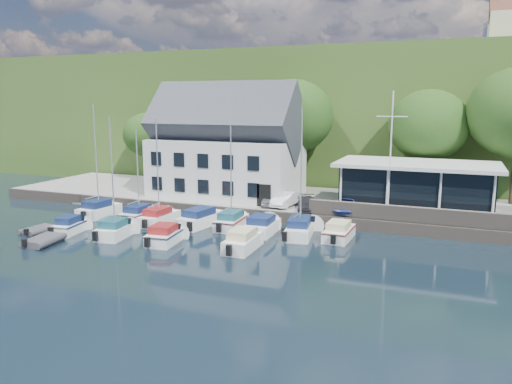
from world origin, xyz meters
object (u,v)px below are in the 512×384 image
(boat_r1_0, at_px, (96,164))
(boat_r1_2, at_px, (158,173))
(boat_r1_6, at_px, (301,178))
(dinghy_0, at_px, (38,229))
(car_silver, at_px, (270,199))
(boat_r1_4, at_px, (231,174))
(harbor_building, at_px, (226,151))
(boat_r2_1, at_px, (113,180))
(car_dgrey, at_px, (307,203))
(boat_r2_0, at_px, (70,224))
(car_blue, at_px, (348,205))
(boat_r2_3, at_px, (243,239))
(car_white, at_px, (286,199))
(club_pavilion, at_px, (416,186))
(dinghy_1, at_px, (44,239))
(flagpole, at_px, (390,154))
(boat_r2_2, at_px, (165,234))
(boat_r1_3, at_px, (201,217))
(boat_r1_7, at_px, (339,230))
(boat_r1_5, at_px, (262,224))
(boat_r1_1, at_px, (138,171))

(boat_r1_0, bearing_deg, boat_r1_2, 2.81)
(boat_r1_6, height_order, dinghy_0, boat_r1_6)
(car_silver, distance_m, boat_r1_4, 6.18)
(harbor_building, relative_size, boat_r2_1, 1.62)
(car_dgrey, bearing_deg, boat_r2_0, -161.72)
(car_blue, bearing_deg, boat_r2_3, -114.43)
(car_white, bearing_deg, boat_r2_0, -132.16)
(boat_r2_1, distance_m, dinghy_0, 7.69)
(club_pavilion, bearing_deg, boat_r1_6, -133.55)
(boat_r1_6, bearing_deg, dinghy_1, -160.26)
(flagpole, height_order, dinghy_1, flagpole)
(car_dgrey, relative_size, dinghy_0, 1.36)
(boat_r1_2, bearing_deg, car_blue, 24.30)
(boat_r1_4, distance_m, dinghy_0, 15.69)
(boat_r1_4, distance_m, boat_r2_1, 9.09)
(car_blue, height_order, boat_r2_2, car_blue)
(car_dgrey, relative_size, boat_r2_1, 0.42)
(car_blue, height_order, boat_r1_3, car_blue)
(boat_r1_0, height_order, boat_r2_2, boat_r1_0)
(boat_r1_2, distance_m, boat_r2_0, 7.93)
(boat_r1_7, bearing_deg, boat_r1_0, -176.83)
(boat_r1_3, bearing_deg, boat_r1_5, 4.46)
(car_dgrey, relative_size, boat_r1_4, 0.42)
(car_silver, height_order, boat_r2_3, car_silver)
(boat_r1_0, xyz_separation_m, dinghy_1, (2.05, -8.57, -4.36))
(car_white, bearing_deg, boat_r1_5, -81.27)
(flagpole, bearing_deg, car_white, 177.16)
(boat_r1_5, relative_size, boat_r2_1, 0.63)
(boat_r1_3, relative_size, boat_r2_2, 1.38)
(boat_r2_1, bearing_deg, boat_r1_6, 14.69)
(boat_r1_7, relative_size, boat_r2_1, 0.59)
(car_blue, relative_size, boat_r1_6, 0.42)
(boat_r1_6, height_order, boat_r2_3, boat_r1_6)
(car_dgrey, distance_m, boat_r1_6, 5.77)
(boat_r1_0, relative_size, boat_r2_3, 1.68)
(boat_r2_1, relative_size, boat_r2_3, 1.57)
(car_dgrey, relative_size, flagpole, 0.38)
(club_pavilion, distance_m, flagpole, 4.62)
(harbor_building, height_order, boat_r1_5, harbor_building)
(car_blue, distance_m, boat_r1_6, 6.44)
(club_pavilion, bearing_deg, dinghy_1, -144.52)
(boat_r2_0, bearing_deg, boat_r1_3, 25.70)
(boat_r1_3, relative_size, dinghy_1, 2.12)
(car_white, bearing_deg, boat_r1_1, -143.11)
(boat_r1_1, distance_m, boat_r2_1, 5.31)
(flagpole, xyz_separation_m, boat_r1_0, (-24.37, -5.68, -1.25))
(boat_r2_2, height_order, boat_r2_3, boat_r2_3)
(boat_r1_5, relative_size, boat_r2_3, 0.98)
(harbor_building, distance_m, boat_r1_3, 9.92)
(boat_r1_7, bearing_deg, dinghy_0, -161.20)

